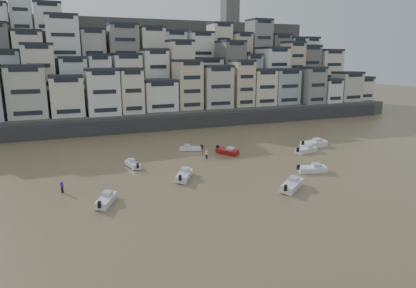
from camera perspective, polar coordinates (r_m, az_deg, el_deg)
name	(u,v)px	position (r m, az deg, el deg)	size (l,w,h in m)	color
ground	(252,267)	(34.77, 6.72, -18.25)	(400.00, 400.00, 0.00)	olive
harbor_wall	(163,123)	(95.51, -7.00, 3.18)	(140.00, 3.00, 3.50)	#38383A
hillside	(144,73)	(134.01, -9.80, 10.77)	(141.04, 66.00, 50.00)	#4C4C47
boat_a	(292,184)	(53.65, 12.80, -5.97)	(5.92, 1.94, 1.61)	white
boat_b	(312,168)	(62.19, 15.75, -3.60)	(5.08, 1.66, 1.39)	white
boat_d	(306,149)	(74.81, 14.91, -0.73)	(5.35, 1.75, 1.46)	silver
boat_j	(106,199)	(49.04, -15.43, -8.11)	(5.09, 1.67, 1.39)	silver
boat_c	(184,174)	(56.83, -3.69, -4.61)	(5.73, 1.87, 1.56)	silver
boat_g	(314,143)	(79.91, 15.99, 0.19)	(6.53, 2.14, 1.78)	white
boat_h	(191,147)	(73.86, -2.69, -0.53)	(4.73, 1.55, 1.29)	silver
boat_f	(133,163)	(64.00, -11.51, -2.94)	(4.69, 1.53, 1.28)	silver
boat_e	(227,151)	(71.08, 2.99, -1.03)	(5.17, 1.69, 1.41)	maroon
person_blue	(62,187)	(54.79, -21.54, -6.11)	(0.44, 0.44, 1.74)	#301CD6
person_pink	(207,154)	(67.79, -0.22, -1.57)	(0.44, 0.44, 1.74)	beige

